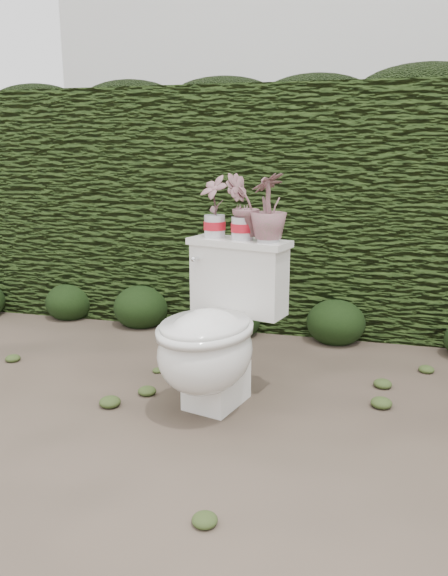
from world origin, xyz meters
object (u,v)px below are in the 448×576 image
(potted_plant_left, at_px, (215,208))
(potted_plant_right, at_px, (269,209))
(toilet, at_px, (214,335))
(potted_plant_center, at_px, (242,208))

(potted_plant_left, relative_size, potted_plant_right, 0.94)
(potted_plant_left, bearing_deg, potted_plant_right, 17.81)
(potted_plant_left, distance_m, potted_plant_right, 0.29)
(toilet, distance_m, potted_plant_left, 0.63)
(toilet, height_order, potted_plant_right, potted_plant_right)
(potted_plant_right, bearing_deg, potted_plant_left, -80.98)
(potted_plant_right, bearing_deg, toilet, -24.04)
(potted_plant_center, bearing_deg, potted_plant_left, -42.18)
(potted_plant_center, distance_m, potted_plant_right, 0.14)
(potted_plant_left, height_order, potted_plant_center, potted_plant_center)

